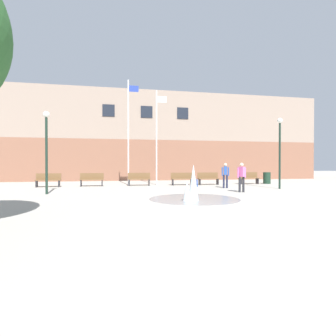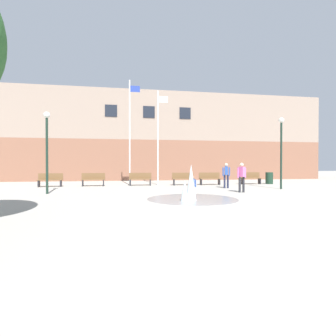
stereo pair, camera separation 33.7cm
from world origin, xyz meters
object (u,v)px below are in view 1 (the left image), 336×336
child_running (194,185)px  lamp_post_right_lane (280,143)px  park_bench_center (139,179)px  park_bench_under_right_flagpole (182,179)px  adult_watching (225,173)px  park_bench_near_trashcan (208,178)px  flagpole_left (129,129)px  park_bench_far_right (249,178)px  park_bench_far_left (48,180)px  trash_can (267,178)px  park_bench_left_of_flagpoles (92,179)px  adult_in_red (242,175)px  flagpole_right (157,135)px  lamp_post_left_lane (46,141)px

child_running → lamp_post_right_lane: lamp_post_right_lane is taller
park_bench_center → park_bench_under_right_flagpole: bearing=-3.0°
adult_watching → lamp_post_right_lane: bearing=88.1°
park_bench_near_trashcan → flagpole_left: (-5.85, 0.68, 3.60)m
park_bench_far_right → flagpole_left: size_ratio=0.21×
park_bench_under_right_flagpole → flagpole_left: size_ratio=0.21×
park_bench_far_left → park_bench_center: bearing=1.1°
trash_can → adult_watching: bearing=-147.7°
flagpole_left → park_bench_far_left: bearing=-173.5°
park_bench_left_of_flagpoles → park_bench_far_right: size_ratio=1.00×
adult_in_red → flagpole_right: bearing=8.3°
park_bench_near_trashcan → park_bench_left_of_flagpoles: bearing=178.6°
park_bench_under_right_flagpole → adult_in_red: bearing=-70.2°
park_bench_far_right → lamp_post_right_lane: (-0.14, -4.19, 2.33)m
child_running → adult_in_red: bearing=123.0°
park_bench_under_right_flagpole → lamp_post_right_lane: 7.00m
park_bench_far_left → adult_watching: (11.34, -2.93, 0.45)m
child_running → adult_in_red: 3.71m
park_bench_near_trashcan → flagpole_left: bearing=173.3°
park_bench_center → lamp_post_left_lane: bearing=-137.1°
lamp_post_right_lane → child_running: bearing=-153.0°
flagpole_right → adult_watching: bearing=-42.2°
park_bench_far_right → trash_can: bearing=-1.3°
park_bench_far_left → flagpole_left: 6.49m
adult_watching → lamp_post_left_lane: 10.57m
park_bench_center → child_running: 7.72m
park_bench_left_of_flagpoles → park_bench_center: bearing=-0.3°
park_bench_far_right → adult_watching: bearing=-136.6°
adult_in_red → flagpole_left: (-5.80, 6.14, 3.14)m
adult_watching → flagpole_right: bearing=-113.6°
park_bench_under_right_flagpole → adult_watching: (2.16, -2.88, 0.45)m
park_bench_center → park_bench_far_right: 8.48m
park_bench_near_trashcan → park_bench_far_right: bearing=3.1°
flagpole_right → park_bench_left_of_flagpoles: bearing=-174.1°
park_bench_near_trashcan → child_running: 7.99m
adult_watching → flagpole_right: flagpole_right is taller
child_running → trash_can: size_ratio=1.10×
park_bench_center → adult_in_red: adult_in_red is taller
flagpole_left → lamp_post_left_lane: (-4.31, -5.17, -1.37)m
flagpole_right → park_bench_far_left: bearing=-175.3°
park_bench_far_left → park_bench_under_right_flagpole: 9.19m
adult_in_red → child_running: bearing=97.0°
child_running → trash_can: 11.03m
park_bench_left_of_flagpoles → lamp_post_left_lane: lamp_post_left_lane is taller
flagpole_left → flagpole_right: flagpole_left is taller
trash_can → lamp_post_right_lane: bearing=-112.0°
park_bench_left_of_flagpoles → adult_in_red: 10.11m
park_bench_left_of_flagpoles → flagpole_right: (4.64, 0.48, 3.25)m
park_bench_near_trashcan → lamp_post_right_lane: (3.20, -4.01, 2.33)m
adult_in_red → park_bench_center: bearing=19.1°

